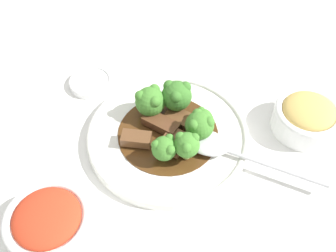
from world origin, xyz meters
TOP-DOWN VIEW (x-y plane):
  - ground_plane at (0.00, 0.00)m, footprint 4.00×4.00m
  - main_plate at (0.00, 0.00)m, footprint 0.27×0.27m
  - beef_strip_0 at (0.05, 0.02)m, footprint 0.05×0.03m
  - beef_strip_1 at (-0.01, 0.03)m, footprint 0.06×0.06m
  - beef_strip_2 at (-0.02, -0.02)m, footprint 0.06×0.06m
  - beef_strip_3 at (0.01, -0.01)m, footprint 0.06×0.06m
  - broccoli_floret_0 at (0.03, -0.04)m, footprint 0.05×0.05m
  - broccoli_floret_1 at (-0.05, 0.01)m, footprint 0.05×0.05m
  - broccoli_floret_2 at (-0.03, 0.05)m, footprint 0.04×0.04m
  - broccoli_floret_3 at (0.01, 0.05)m, footprint 0.04×0.04m
  - broccoli_floret_4 at (-0.06, -0.01)m, footprint 0.03×0.03m
  - broccoli_floret_5 at (-0.02, -0.05)m, footprint 0.05×0.05m
  - serving_spoon at (-0.07, 0.04)m, footprint 0.21×0.13m
  - side_bowl_kimchi at (0.17, 0.15)m, footprint 0.12×0.12m
  - side_bowl_appetizer at (-0.23, -0.01)m, footprint 0.11×0.11m
  - sauce_dish at (0.14, -0.14)m, footprint 0.08×0.08m

SIDE VIEW (x-z plane):
  - ground_plane at x=0.00m, z-range 0.00..0.00m
  - sauce_dish at x=0.14m, z-range 0.00..0.01m
  - main_plate at x=0.00m, z-range 0.00..0.02m
  - beef_strip_2 at x=-0.02m, z-range 0.02..0.03m
  - beef_strip_1 at x=-0.01m, z-range 0.02..0.03m
  - serving_spoon at x=-0.07m, z-range 0.02..0.03m
  - beef_strip_3 at x=0.01m, z-range 0.02..0.03m
  - side_bowl_kimchi at x=0.17m, z-range 0.00..0.05m
  - beef_strip_0 at x=0.05m, z-range 0.02..0.03m
  - side_bowl_appetizer at x=-0.23m, z-range 0.00..0.05m
  - broccoli_floret_4 at x=-0.06m, z-range 0.02..0.06m
  - broccoli_floret_3 at x=0.01m, z-range 0.02..0.06m
  - broccoli_floret_0 at x=0.03m, z-range 0.02..0.07m
  - broccoli_floret_2 at x=-0.03m, z-range 0.02..0.07m
  - broccoli_floret_1 at x=-0.05m, z-range 0.02..0.07m
  - broccoli_floret_5 at x=-0.02m, z-range 0.02..0.08m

